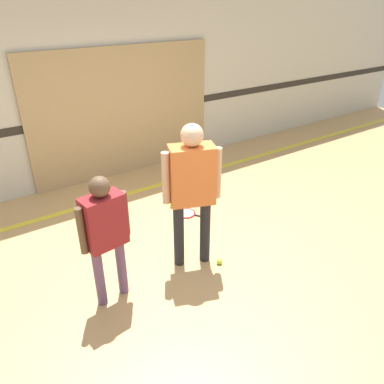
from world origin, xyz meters
TOP-DOWN VIEW (x-y plane):
  - ground_plane at (0.00, 0.00)m, footprint 16.00×16.00m
  - wall_back at (0.00, 2.62)m, footprint 16.00×0.07m
  - wall_panel at (0.55, 2.56)m, footprint 3.13×0.05m
  - floor_stripe at (0.00, 1.78)m, footprint 14.40×0.10m
  - person_instructor at (0.05, -0.13)m, footprint 0.59×0.40m
  - person_student_left at (-0.93, -0.16)m, footprint 0.51×0.26m
  - racket_spare_on_floor at (0.58, 0.77)m, footprint 0.38×0.46m
  - tennis_ball_near_instructor at (0.28, -0.35)m, footprint 0.07×0.07m
  - tennis_ball_by_spare_racket at (0.50, 1.04)m, footprint 0.07×0.07m
  - tennis_ball_stray_left at (-0.55, 0.83)m, footprint 0.07×0.07m

SIDE VIEW (x-z plane):
  - ground_plane at x=0.00m, z-range 0.00..0.00m
  - floor_stripe at x=0.00m, z-range 0.00..0.01m
  - racket_spare_on_floor at x=0.58m, z-range -0.01..0.03m
  - tennis_ball_near_instructor at x=0.28m, z-range 0.00..0.07m
  - tennis_ball_by_spare_racket at x=0.50m, z-range 0.00..0.07m
  - tennis_ball_stray_left at x=-0.55m, z-range 0.00..0.07m
  - person_student_left at x=-0.93m, z-range 0.16..1.51m
  - person_instructor at x=0.05m, z-range 0.19..1.83m
  - wall_panel at x=0.55m, z-range 0.00..2.05m
  - wall_back at x=0.00m, z-range 0.00..3.20m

